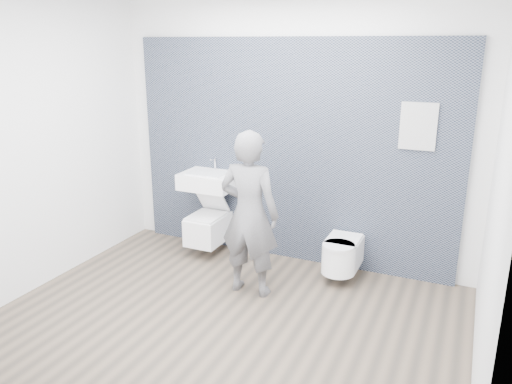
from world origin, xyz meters
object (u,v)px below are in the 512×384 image
at_px(washbasin, 208,180).
at_px(toilet_rounded, 341,254).
at_px(visitor, 249,214).
at_px(toilet_square, 208,227).

height_order(washbasin, toilet_rounded, washbasin).
distance_m(washbasin, visitor, 1.08).
height_order(washbasin, toilet_square, washbasin).
bearing_deg(washbasin, visitor, -39.87).
bearing_deg(washbasin, toilet_square, -90.00).
bearing_deg(toilet_square, toilet_rounded, -1.10).
height_order(toilet_square, visitor, visitor).
bearing_deg(visitor, toilet_rounded, -141.06).
xyz_separation_m(washbasin, toilet_rounded, (1.57, -0.07, -0.59)).
bearing_deg(visitor, toilet_square, -39.23).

